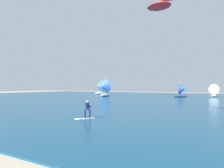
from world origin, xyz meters
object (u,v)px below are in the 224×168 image
object	(u,v)px
sailboat_mid_right	(99,87)
sailboat_far_left	(215,90)
kitesurfer	(85,112)
sailboat_center_horizon	(104,88)
sailboat_heeled_over	(182,90)

from	to	relation	value
sailboat_mid_right	sailboat_far_left	size ratio (longest dim) A/B	1.40
kitesurfer	sailboat_mid_right	size ratio (longest dim) A/B	0.35
kitesurfer	sailboat_center_horizon	xyz separation A→B (m)	(-20.01, 34.91, 1.89)
kitesurfer	sailboat_far_left	xyz separation A→B (m)	(7.97, 48.79, 1.23)
kitesurfer	sailboat_far_left	distance (m)	49.46
sailboat_mid_right	sailboat_heeled_over	bearing A→B (deg)	-10.07
sailboat_mid_right	sailboat_heeled_over	xyz separation A→B (m)	(30.61, -5.43, -0.63)
sailboat_center_horizon	sailboat_mid_right	xyz separation A→B (m)	(-10.25, 13.06, 0.08)
sailboat_center_horizon	sailboat_mid_right	distance (m)	16.61
sailboat_mid_right	sailboat_heeled_over	world-z (taller)	sailboat_mid_right
sailboat_mid_right	sailboat_heeled_over	size ratio (longest dim) A/B	1.32
sailboat_mid_right	sailboat_far_left	bearing A→B (deg)	1.22
kitesurfer	sailboat_mid_right	bearing A→B (deg)	122.24
sailboat_center_horizon	sailboat_heeled_over	distance (m)	21.74
sailboat_mid_right	sailboat_far_left	xyz separation A→B (m)	(38.24, 0.82, -0.74)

